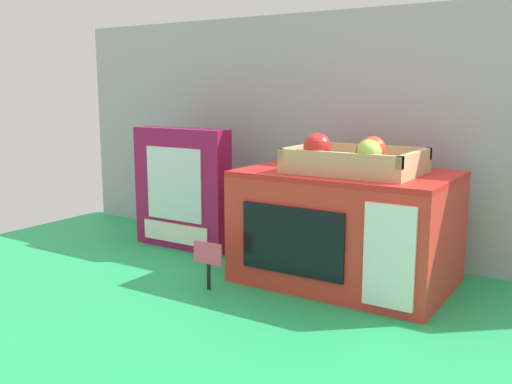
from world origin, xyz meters
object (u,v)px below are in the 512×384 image
at_px(price_sign, 208,258).
at_px(toy_microwave, 346,227).
at_px(cookie_set_box, 182,189).
at_px(food_groups_crate, 355,160).

bearing_deg(price_sign, toy_microwave, 42.81).
distance_m(cookie_set_box, price_sign, 0.35).
bearing_deg(price_sign, cookie_set_box, 138.71).
relative_size(toy_microwave, price_sign, 4.32).
distance_m(food_groups_crate, cookie_set_box, 0.51).
bearing_deg(price_sign, food_groups_crate, 36.06).
bearing_deg(cookie_set_box, toy_microwave, -2.95).
distance_m(toy_microwave, food_groups_crate, 0.15).
height_order(cookie_set_box, price_sign, cookie_set_box).
relative_size(food_groups_crate, cookie_set_box, 0.83).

